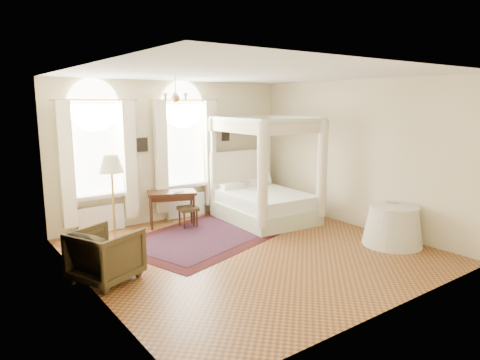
# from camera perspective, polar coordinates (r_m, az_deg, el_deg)

# --- Properties ---
(ground) EXTENTS (6.00, 6.00, 0.00)m
(ground) POSITION_cam_1_polar(r_m,az_deg,el_deg) (8.31, 1.47, -9.40)
(ground) COLOR #9A5E2C
(ground) RESTS_ON ground
(room_walls) EXTENTS (6.00, 6.00, 6.00)m
(room_walls) POSITION_cam_1_polar(r_m,az_deg,el_deg) (7.86, 1.54, 4.31)
(room_walls) COLOR #F9E5BE
(room_walls) RESTS_ON ground
(window_left) EXTENTS (1.62, 0.27, 3.29)m
(window_left) POSITION_cam_1_polar(r_m,az_deg,el_deg) (9.60, -18.34, 1.92)
(window_left) COLOR white
(window_left) RESTS_ON room_walls
(window_right) EXTENTS (1.62, 0.27, 3.29)m
(window_right) POSITION_cam_1_polar(r_m,az_deg,el_deg) (10.42, -7.30, 2.98)
(window_right) COLOR white
(window_right) RESTS_ON room_walls
(chandelier) EXTENTS (0.51, 0.45, 0.50)m
(chandelier) POSITION_cam_1_polar(r_m,az_deg,el_deg) (8.35, -8.59, 10.92)
(chandelier) COLOR #B4913C
(chandelier) RESTS_ON room_walls
(wall_pictures) EXTENTS (2.54, 0.03, 0.39)m
(wall_pictures) POSITION_cam_1_polar(r_m,az_deg,el_deg) (10.41, -8.16, 5.19)
(wall_pictures) COLOR black
(wall_pictures) RESTS_ON room_walls
(canopy_bed) EXTENTS (2.00, 2.39, 2.47)m
(canopy_bed) POSITION_cam_1_polar(r_m,az_deg,el_deg) (10.27, 3.41, -2.31)
(canopy_bed) COLOR beige
(canopy_bed) RESTS_ON ground
(nightstand) EXTENTS (0.57, 0.55, 0.64)m
(nightstand) POSITION_cam_1_polar(r_m,az_deg,el_deg) (11.24, 3.66, -2.47)
(nightstand) COLOR #381C0F
(nightstand) RESTS_ON ground
(nightstand_lamp) EXTENTS (0.25, 0.25, 0.36)m
(nightstand_lamp) POSITION_cam_1_polar(r_m,az_deg,el_deg) (11.13, 3.58, 0.33)
(nightstand_lamp) COLOR #B4913C
(nightstand_lamp) RESTS_ON nightstand
(writing_desk) EXTENTS (1.21, 0.92, 0.81)m
(writing_desk) POSITION_cam_1_polar(r_m,az_deg,el_deg) (9.86, -9.09, -2.19)
(writing_desk) COLOR #381C0F
(writing_desk) RESTS_ON ground
(laptop) EXTENTS (0.36, 0.29, 0.03)m
(laptop) POSITION_cam_1_polar(r_m,az_deg,el_deg) (9.77, -8.35, -1.50)
(laptop) COLOR black
(laptop) RESTS_ON writing_desk
(stool) EXTENTS (0.46, 0.46, 0.47)m
(stool) POSITION_cam_1_polar(r_m,az_deg,el_deg) (9.80, -6.95, -4.02)
(stool) COLOR #3F341B
(stool) RESTS_ON ground
(armchair) EXTENTS (1.22, 1.21, 0.85)m
(armchair) POSITION_cam_1_polar(r_m,az_deg,el_deg) (7.18, -17.45, -9.51)
(armchair) COLOR #40341B
(armchair) RESTS_ON ground
(coffee_table) EXTENTS (0.68, 0.55, 0.40)m
(coffee_table) POSITION_cam_1_polar(r_m,az_deg,el_deg) (7.74, -15.20, -8.41)
(coffee_table) COLOR silver
(coffee_table) RESTS_ON ground
(floor_lamp) EXTENTS (0.47, 0.47, 1.81)m
(floor_lamp) POSITION_cam_1_polar(r_m,az_deg,el_deg) (8.59, -16.77, 1.45)
(floor_lamp) COLOR #B4913C
(floor_lamp) RESTS_ON ground
(oriental_rug) EXTENTS (3.84, 3.22, 0.01)m
(oriental_rug) POSITION_cam_1_polar(r_m,az_deg,el_deg) (9.06, -5.18, -7.70)
(oriental_rug) COLOR #3E0E10
(oriental_rug) RESTS_ON ground
(side_table) EXTENTS (1.17, 1.17, 0.79)m
(side_table) POSITION_cam_1_polar(r_m,az_deg,el_deg) (9.06, 19.70, -5.74)
(side_table) COLOR white
(side_table) RESTS_ON ground
(book) EXTENTS (0.26, 0.29, 0.02)m
(book) POSITION_cam_1_polar(r_m,az_deg,el_deg) (9.12, 19.61, -2.93)
(book) COLOR black
(book) RESTS_ON side_table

